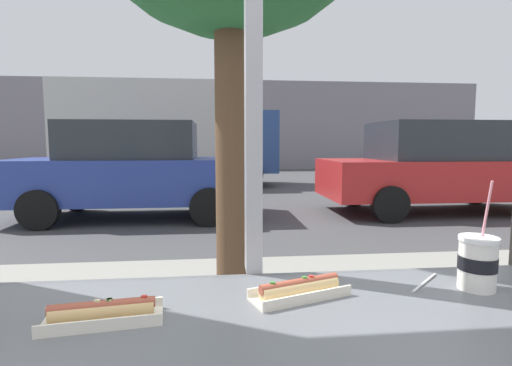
{
  "coord_description": "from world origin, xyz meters",
  "views": [
    {
      "loc": [
        -0.11,
        -1.12,
        1.36
      ],
      "look_at": [
        0.29,
        2.86,
        0.95
      ],
      "focal_mm": 27.08,
      "sensor_mm": 36.0,
      "label": 1
    }
  ],
  "objects_px": {
    "parked_car_red": "(439,167)",
    "parked_car_blue": "(135,170)",
    "soda_cup_left": "(478,262)",
    "hotdog_tray_far": "(103,313)",
    "box_truck": "(164,132)",
    "hotdog_tray_near": "(300,289)"
  },
  "relations": [
    {
      "from": "parked_car_red",
      "to": "parked_car_blue",
      "type": "bearing_deg",
      "value": 180.0
    },
    {
      "from": "hotdog_tray_far",
      "to": "parked_car_blue",
      "type": "bearing_deg",
      "value": 100.96
    },
    {
      "from": "parked_car_red",
      "to": "box_truck",
      "type": "relative_size",
      "value": 0.68
    },
    {
      "from": "hotdog_tray_near",
      "to": "hotdog_tray_far",
      "type": "bearing_deg",
      "value": -168.63
    },
    {
      "from": "soda_cup_left",
      "to": "hotdog_tray_near",
      "type": "height_order",
      "value": "soda_cup_left"
    },
    {
      "from": "soda_cup_left",
      "to": "hotdog_tray_far",
      "type": "height_order",
      "value": "soda_cup_left"
    },
    {
      "from": "hotdog_tray_far",
      "to": "box_truck",
      "type": "bearing_deg",
      "value": 96.81
    },
    {
      "from": "hotdog_tray_far",
      "to": "parked_car_red",
      "type": "bearing_deg",
      "value": 53.85
    },
    {
      "from": "soda_cup_left",
      "to": "hotdog_tray_far",
      "type": "relative_size",
      "value": 1.11
    },
    {
      "from": "parked_car_red",
      "to": "box_truck",
      "type": "distance_m",
      "value": 8.09
    },
    {
      "from": "hotdog_tray_near",
      "to": "box_truck",
      "type": "bearing_deg",
      "value": 99.18
    },
    {
      "from": "hotdog_tray_near",
      "to": "parked_car_blue",
      "type": "xyz_separation_m",
      "value": [
        -1.7,
        6.21,
        -0.1
      ]
    },
    {
      "from": "soda_cup_left",
      "to": "hotdog_tray_near",
      "type": "distance_m",
      "value": 0.51
    },
    {
      "from": "soda_cup_left",
      "to": "parked_car_blue",
      "type": "height_order",
      "value": "parked_car_blue"
    },
    {
      "from": "hotdog_tray_near",
      "to": "parked_car_red",
      "type": "bearing_deg",
      "value": 56.37
    },
    {
      "from": "parked_car_blue",
      "to": "box_truck",
      "type": "distance_m",
      "value": 5.43
    },
    {
      "from": "soda_cup_left",
      "to": "hotdog_tray_near",
      "type": "bearing_deg",
      "value": -179.2
    },
    {
      "from": "hotdog_tray_near",
      "to": "parked_car_blue",
      "type": "bearing_deg",
      "value": 105.28
    },
    {
      "from": "hotdog_tray_far",
      "to": "parked_car_red",
      "type": "distance_m",
      "value": 7.8
    },
    {
      "from": "box_truck",
      "to": "hotdog_tray_near",
      "type": "bearing_deg",
      "value": -80.82
    },
    {
      "from": "soda_cup_left",
      "to": "parked_car_red",
      "type": "distance_m",
      "value": 7.18
    },
    {
      "from": "hotdog_tray_near",
      "to": "parked_car_blue",
      "type": "height_order",
      "value": "parked_car_blue"
    }
  ]
}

